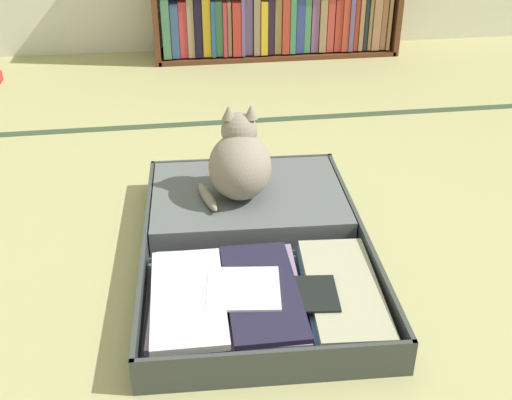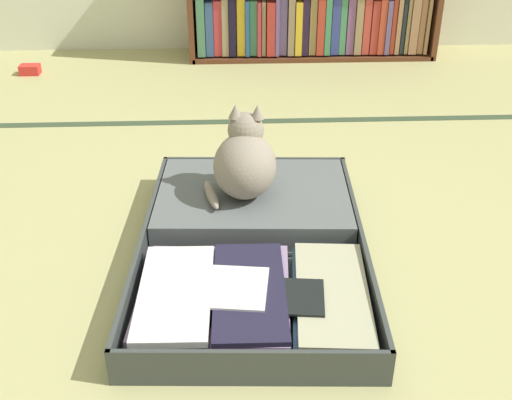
# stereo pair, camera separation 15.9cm
# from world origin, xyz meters

# --- Properties ---
(ground_plane) EXTENTS (10.00, 10.00, 0.00)m
(ground_plane) POSITION_xyz_m (0.00, 0.00, 0.00)
(ground_plane) COLOR tan
(tatami_border) EXTENTS (4.80, 0.05, 0.00)m
(tatami_border) POSITION_xyz_m (0.00, 1.27, 0.00)
(tatami_border) COLOR #35462F
(tatami_border) RESTS_ON ground_plane
(open_suitcase) EXTENTS (0.68, 1.00, 0.10)m
(open_suitcase) POSITION_xyz_m (-0.03, 0.26, 0.04)
(open_suitcase) COLOR #383E3D
(open_suitcase) RESTS_ON ground_plane
(black_cat) EXTENTS (0.25, 0.26, 0.28)m
(black_cat) POSITION_xyz_m (-0.04, 0.45, 0.21)
(black_cat) COLOR gray
(black_cat) RESTS_ON open_suitcase
(small_red_pouch) EXTENTS (0.10, 0.07, 0.05)m
(small_red_pouch) POSITION_xyz_m (-1.12, 1.96, 0.02)
(small_red_pouch) COLOR red
(small_red_pouch) RESTS_ON ground_plane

